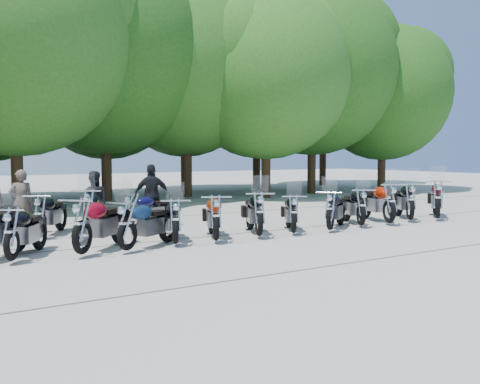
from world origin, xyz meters
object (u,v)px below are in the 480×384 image
motorcycle_14 (40,214)px  motorcycle_10 (389,201)px  rider_3 (21,202)px  motorcycle_7 (294,212)px  motorcycle_6 (259,212)px  motorcycle_2 (82,224)px  motorcycle_4 (175,219)px  motorcycle_5 (216,216)px  rider_1 (93,201)px  motorcycle_15 (88,210)px  motorcycle_12 (438,198)px  motorcycle_16 (132,210)px  rider_2 (152,195)px  motorcycle_9 (361,206)px  motorcycle_3 (127,224)px  motorcycle_8 (330,209)px  motorcycle_1 (11,232)px  motorcycle_11 (410,200)px

motorcycle_14 → motorcycle_10: bearing=-164.6°
rider_3 → motorcycle_7: bearing=157.4°
motorcycle_6 → motorcycle_14: (-4.57, 2.81, -0.03)m
motorcycle_6 → rider_3: rider_3 is taller
motorcycle_2 → motorcycle_14: size_ratio=1.09×
motorcycle_2 → motorcycle_6: size_ratio=1.04×
motorcycle_4 → motorcycle_6: motorcycle_6 is taller
motorcycle_7 → motorcycle_2: bearing=34.3°
motorcycle_4 → motorcycle_5: bearing=-164.0°
motorcycle_14 → rider_1: rider_1 is taller
motorcycle_2 → motorcycle_15: 2.99m
motorcycle_4 → motorcycle_7: size_ratio=1.04×
motorcycle_4 → motorcycle_15: bearing=-43.4°
motorcycle_6 → motorcycle_12: 6.80m
motorcycle_16 → rider_1: (-0.80, 0.80, 0.22)m
motorcycle_4 → rider_1: rider_1 is taller
motorcycle_10 → motorcycle_15: motorcycle_10 is taller
motorcycle_5 → motorcycle_14: size_ratio=1.02×
motorcycle_7 → motorcycle_10: bearing=-146.2°
rider_1 → rider_2: (1.72, -0.04, 0.08)m
motorcycle_9 → motorcycle_6: bearing=30.2°
motorcycle_9 → rider_2: 5.99m
motorcycle_3 → motorcycle_15: 2.85m
motorcycle_3 → motorcycle_15: bearing=-33.5°
motorcycle_16 → rider_1: bearing=22.1°
motorcycle_3 → motorcycle_8: 5.74m
motorcycle_8 → motorcycle_16: size_ratio=1.07×
motorcycle_1 → rider_3: rider_3 is taller
motorcycle_5 → motorcycle_6: 1.26m
rider_1 → motorcycle_2: bearing=89.8°
motorcycle_14 → motorcycle_16: motorcycle_14 is taller
motorcycle_7 → motorcycle_10: 3.59m
motorcycle_4 → rider_1: size_ratio=1.34×
motorcycle_4 → motorcycle_8: 4.51m
motorcycle_7 → motorcycle_8: bearing=-151.8°
motorcycle_9 → motorcycle_12: size_ratio=0.88×
motorcycle_4 → motorcycle_15: motorcycle_15 is taller
motorcycle_4 → motorcycle_11: 8.05m
motorcycle_3 → motorcycle_16: motorcycle_3 is taller
motorcycle_1 → motorcycle_16: size_ratio=1.04×
motorcycle_1 → motorcycle_11: 11.57m
motorcycle_16 → rider_3: 2.86m
motorcycle_11 → rider_2: size_ratio=1.36×
motorcycle_2 → motorcycle_5: size_ratio=1.06×
motorcycle_9 → motorcycle_12: (3.21, -0.12, 0.09)m
motorcycle_3 → motorcycle_5: size_ratio=0.97×
motorcycle_5 → motorcycle_10: size_ratio=0.92×
motorcycle_1 → motorcycle_9: (9.37, 0.06, 0.02)m
motorcycle_1 → motorcycle_15: motorcycle_15 is taller
motorcycle_5 → motorcycle_6: motorcycle_6 is taller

